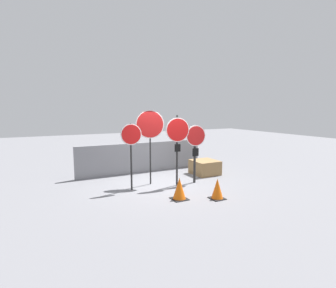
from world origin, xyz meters
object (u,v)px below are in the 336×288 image
stop_sign_1 (150,128)px  stop_sign_3 (195,143)px  traffic_cone_0 (179,189)px  stop_sign_2 (178,136)px  storage_crate (205,167)px  traffic_cone_1 (217,189)px  stop_sign_0 (131,141)px

stop_sign_1 → stop_sign_3: bearing=7.9°
stop_sign_3 → traffic_cone_0: stop_sign_3 is taller
stop_sign_3 → stop_sign_2: bearing=-170.6°
stop_sign_1 → storage_crate: bearing=35.5°
stop_sign_2 → traffic_cone_1: 2.22m
traffic_cone_1 → storage_crate: (1.37, 2.59, -0.02)m
stop_sign_1 → stop_sign_3: (1.49, -0.53, -0.56)m
stop_sign_3 → storage_crate: 1.77m
stop_sign_3 → traffic_cone_0: (-1.34, -1.24, -1.09)m
traffic_cone_0 → storage_crate: bearing=41.8°
stop_sign_1 → storage_crate: (2.52, 0.35, -1.69)m
stop_sign_1 → stop_sign_0: bearing=-129.8°
stop_sign_1 → traffic_cone_1: bearing=-35.2°
stop_sign_2 → storage_crate: bearing=37.7°
stop_sign_0 → traffic_cone_1: bearing=-39.2°
stop_sign_0 → storage_crate: bearing=17.0°
stop_sign_0 → stop_sign_2: stop_sign_2 is taller
stop_sign_0 → stop_sign_3: (2.27, -0.20, -0.20)m
stop_sign_0 → stop_sign_1: 0.92m
stop_sign_1 → stop_sign_2: bearing=-9.3°
stop_sign_3 → traffic_cone_0: size_ratio=3.20×
stop_sign_0 → stop_sign_2: bearing=-3.3°
stop_sign_3 → traffic_cone_1: bearing=-94.4°
stop_sign_1 → storage_crate: stop_sign_1 is taller
stop_sign_1 → stop_sign_2: (0.75, -0.56, -0.26)m
stop_sign_0 → traffic_cone_0: 2.15m
stop_sign_0 → stop_sign_1: (0.79, 0.33, 0.36)m
stop_sign_0 → traffic_cone_1: stop_sign_0 is taller
stop_sign_0 → traffic_cone_0: (0.94, -1.44, -1.29)m
traffic_cone_0 → stop_sign_1: bearing=94.8°
traffic_cone_0 → storage_crate: 3.18m
traffic_cone_1 → stop_sign_1: bearing=117.2°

